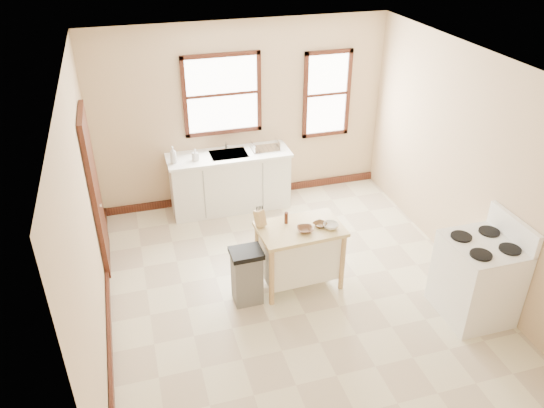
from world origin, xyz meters
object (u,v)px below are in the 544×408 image
(soap_bottle_b, at_px, (195,155))
(bowl_b, at_px, (320,224))
(knife_block, at_px, (260,219))
(pepper_grinder, at_px, (286,218))
(bowl_c, at_px, (331,226))
(trash_bin, at_px, (247,276))
(dish_rack, at_px, (265,146))
(bowl_a, at_px, (305,229))
(soap_bottle_a, at_px, (173,155))
(kitchen_island, at_px, (299,256))
(gas_stove, at_px, (479,269))

(soap_bottle_b, distance_m, bowl_b, 2.37)
(soap_bottle_b, relative_size, knife_block, 0.88)
(pepper_grinder, relative_size, bowl_c, 0.81)
(bowl_b, bearing_deg, trash_bin, -172.99)
(knife_block, bearing_deg, bowl_b, -41.49)
(knife_block, bearing_deg, trash_bin, -153.80)
(trash_bin, bearing_deg, bowl_c, 0.88)
(bowl_c, distance_m, trash_bin, 1.16)
(dish_rack, relative_size, bowl_a, 2.18)
(trash_bin, bearing_deg, soap_bottle_a, 102.97)
(dish_rack, height_order, bowl_c, dish_rack)
(soap_bottle_b, relative_size, kitchen_island, 0.17)
(bowl_a, bearing_deg, soap_bottle_b, 114.18)
(kitchen_island, bearing_deg, knife_block, 156.48)
(soap_bottle_b, height_order, bowl_b, soap_bottle_b)
(kitchen_island, xyz_separation_m, bowl_a, (0.03, -0.09, 0.44))
(trash_bin, distance_m, gas_stove, 2.66)
(soap_bottle_a, distance_m, bowl_b, 2.54)
(kitchen_island, bearing_deg, trash_bin, -171.09)
(dish_rack, distance_m, bowl_c, 2.24)
(soap_bottle_b, bearing_deg, trash_bin, -103.26)
(bowl_a, bearing_deg, trash_bin, -175.98)
(kitchen_island, xyz_separation_m, bowl_b, (0.24, -0.03, 0.44))
(bowl_b, bearing_deg, bowl_c, -38.07)
(pepper_grinder, relative_size, bowl_a, 0.78)
(kitchen_island, height_order, gas_stove, gas_stove)
(trash_bin, bearing_deg, pepper_grinder, 25.44)
(soap_bottle_b, height_order, dish_rack, soap_bottle_b)
(soap_bottle_a, height_order, bowl_b, soap_bottle_a)
(soap_bottle_b, bearing_deg, bowl_b, -79.53)
(bowl_c, bearing_deg, dish_rack, 94.86)
(bowl_c, bearing_deg, bowl_b, 141.93)
(dish_rack, bearing_deg, pepper_grinder, -92.22)
(knife_block, xyz_separation_m, bowl_a, (0.48, -0.27, -0.08))
(bowl_c, bearing_deg, gas_stove, -34.55)
(pepper_grinder, bearing_deg, kitchen_island, -45.66)
(bowl_c, distance_m, gas_stove, 1.74)
(pepper_grinder, bearing_deg, trash_bin, -153.64)
(soap_bottle_a, distance_m, pepper_grinder, 2.19)
(bowl_c, height_order, gas_stove, gas_stove)
(pepper_grinder, bearing_deg, dish_rack, 81.64)
(soap_bottle_a, height_order, trash_bin, soap_bottle_a)
(dish_rack, xyz_separation_m, bowl_b, (0.08, -2.14, -0.12))
(kitchen_island, xyz_separation_m, gas_stove, (1.76, -1.09, 0.21))
(gas_stove, bearing_deg, bowl_a, 150.19)
(knife_block, height_order, trash_bin, knife_block)
(pepper_grinder, bearing_deg, bowl_b, -24.11)
(bowl_a, xyz_separation_m, trash_bin, (-0.73, -0.05, -0.49))
(bowl_a, relative_size, gas_stove, 0.16)
(bowl_b, bearing_deg, kitchen_island, 173.11)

